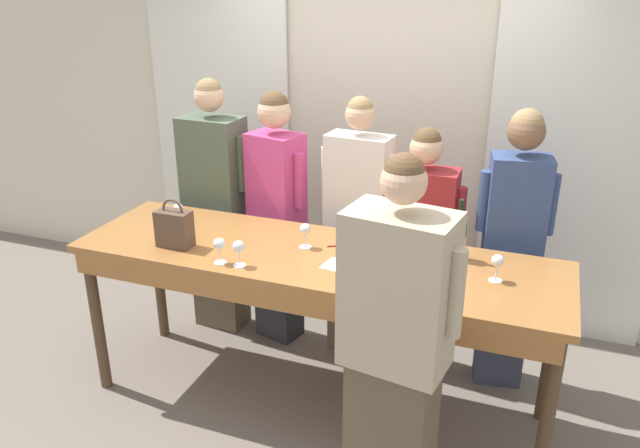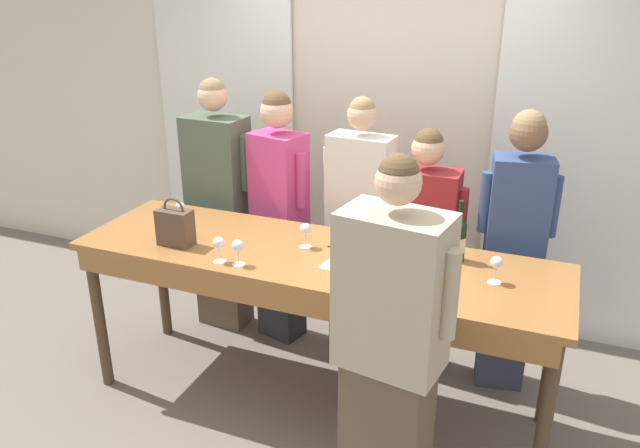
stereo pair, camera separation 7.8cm
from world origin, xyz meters
name	(u,v)px [view 2 (the right image)]	position (x,y,z in m)	size (l,w,h in m)	color
ground_plane	(315,400)	(0.00, 0.00, 0.00)	(18.00, 18.00, 0.00)	#70665B
wall_back	(389,130)	(0.00, 1.45, 1.40)	(12.00, 0.06, 2.80)	beige
curtain_panel_left	(226,124)	(-1.34, 1.39, 1.34)	(1.18, 0.03, 2.69)	white
curtain_panel_right	(581,159)	(1.34, 1.39, 1.34)	(1.18, 0.03, 2.69)	white
tasting_bar	(313,272)	(0.00, -0.03, 0.91)	(2.80, 0.81, 1.01)	#9E6633
wine_bottle	(458,239)	(0.76, 0.21, 1.14)	(0.08, 0.08, 0.35)	black
handbag	(175,226)	(-0.80, -0.18, 1.13)	(0.20, 0.11, 0.29)	brown
wine_glass_front_left	(389,270)	(0.50, -0.25, 1.12)	(0.07, 0.07, 0.15)	white
wine_glass_front_mid	(219,244)	(-0.44, -0.30, 1.12)	(0.07, 0.07, 0.15)	white
wine_glass_front_right	(305,230)	(-0.08, 0.06, 1.12)	(0.07, 0.07, 0.15)	white
wine_glass_center_left	(238,247)	(-0.33, -0.29, 1.12)	(0.07, 0.07, 0.15)	white
wine_glass_center_mid	(181,209)	(-0.94, 0.09, 1.12)	(0.07, 0.07, 0.15)	white
wine_glass_center_right	(497,264)	(0.99, 0.01, 1.12)	(0.07, 0.07, 0.15)	white
napkin	(337,265)	(0.17, -0.10, 1.02)	(0.18, 0.18, 0.00)	white
pen	(338,246)	(0.09, 0.14, 1.02)	(0.11, 0.07, 0.01)	maroon
guest_olive_jacket	(219,206)	(-1.00, 0.64, 0.94)	(0.53, 0.29, 1.85)	brown
guest_pink_top	(279,214)	(-0.53, 0.64, 0.94)	(0.46, 0.33, 1.79)	#28282D
guest_cream_sweater	(359,229)	(0.05, 0.64, 0.92)	(0.53, 0.24, 1.80)	brown
guest_striped_shirt	(421,251)	(0.47, 0.64, 0.84)	(0.53, 0.23, 1.64)	#383D51
guest_navy_coat	(514,249)	(1.03, 0.64, 0.95)	(0.46, 0.29, 1.79)	#383D51
host_pouring	(390,357)	(0.64, -0.70, 0.93)	(0.57, 0.34, 1.85)	brown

